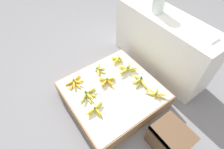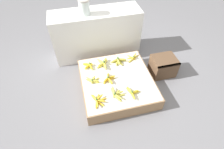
{
  "view_description": "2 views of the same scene",
  "coord_description": "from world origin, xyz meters",
  "px_view_note": "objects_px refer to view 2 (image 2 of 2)",
  "views": [
    {
      "loc": [
        0.92,
        -0.67,
        1.77
      ],
      "look_at": [
        -0.1,
        0.06,
        0.31
      ],
      "focal_mm": 28.0,
      "sensor_mm": 36.0,
      "label": 1
    },
    {
      "loc": [
        -0.44,
        -1.51,
        1.94
      ],
      "look_at": [
        -0.06,
        0.04,
        0.24
      ],
      "focal_mm": 28.0,
      "sensor_mm": 36.0,
      "label": 2
    }
  ],
  "objects_px": {
    "banana_bunch_back_midleft": "(103,63)",
    "wooden_crate": "(163,66)",
    "banana_bunch_front_left": "(98,100)",
    "banana_bunch_back_right": "(133,58)",
    "banana_bunch_middle_left": "(93,80)",
    "banana_bunch_back_midright": "(118,61)",
    "foam_tray_white": "(123,7)",
    "banana_bunch_front_midleft": "(116,94)",
    "banana_bunch_front_midright": "(132,93)",
    "banana_bunch_back_left": "(89,65)",
    "glass_jar": "(84,7)",
    "banana_bunch_middle_midleft": "(109,79)"
  },
  "relations": [
    {
      "from": "foam_tray_white",
      "to": "banana_bunch_back_midright",
      "type": "bearing_deg",
      "value": -110.42
    },
    {
      "from": "banana_bunch_middle_midleft",
      "to": "banana_bunch_front_left",
      "type": "bearing_deg",
      "value": -123.97
    },
    {
      "from": "banana_bunch_back_midleft",
      "to": "banana_bunch_back_left",
      "type": "bearing_deg",
      "value": 176.49
    },
    {
      "from": "banana_bunch_back_midleft",
      "to": "banana_bunch_back_right",
      "type": "height_order",
      "value": "banana_bunch_back_midleft"
    },
    {
      "from": "foam_tray_white",
      "to": "banana_bunch_middle_midleft",
      "type": "bearing_deg",
      "value": -116.24
    },
    {
      "from": "banana_bunch_front_left",
      "to": "banana_bunch_middle_midleft",
      "type": "distance_m",
      "value": 0.37
    },
    {
      "from": "banana_bunch_back_midright",
      "to": "foam_tray_white",
      "type": "xyz_separation_m",
      "value": [
        0.2,
        0.54,
        0.53
      ]
    },
    {
      "from": "banana_bunch_front_left",
      "to": "banana_bunch_middle_midleft",
      "type": "bearing_deg",
      "value": 56.03
    },
    {
      "from": "banana_bunch_back_midright",
      "to": "banana_bunch_middle_midleft",
      "type": "bearing_deg",
      "value": -125.41
    },
    {
      "from": "glass_jar",
      "to": "banana_bunch_front_midright",
      "type": "bearing_deg",
      "value": -70.87
    },
    {
      "from": "banana_bunch_front_midleft",
      "to": "banana_bunch_back_midright",
      "type": "height_order",
      "value": "banana_bunch_back_midright"
    },
    {
      "from": "banana_bunch_back_left",
      "to": "glass_jar",
      "type": "height_order",
      "value": "glass_jar"
    },
    {
      "from": "wooden_crate",
      "to": "banana_bunch_middle_left",
      "type": "distance_m",
      "value": 1.07
    },
    {
      "from": "banana_bunch_front_midleft",
      "to": "banana_bunch_front_left",
      "type": "bearing_deg",
      "value": -171.87
    },
    {
      "from": "banana_bunch_front_midleft",
      "to": "banana_bunch_middle_left",
      "type": "xyz_separation_m",
      "value": [
        -0.24,
        0.3,
        -0.0
      ]
    },
    {
      "from": "foam_tray_white",
      "to": "banana_bunch_front_left",
      "type": "bearing_deg",
      "value": -118.39
    },
    {
      "from": "wooden_crate",
      "to": "banana_bunch_back_midleft",
      "type": "relative_size",
      "value": 1.38
    },
    {
      "from": "banana_bunch_front_midleft",
      "to": "banana_bunch_back_left",
      "type": "distance_m",
      "value": 0.64
    },
    {
      "from": "banana_bunch_front_midleft",
      "to": "glass_jar",
      "type": "distance_m",
      "value": 1.25
    },
    {
      "from": "banana_bunch_front_left",
      "to": "banana_bunch_middle_midleft",
      "type": "height_order",
      "value": "banana_bunch_middle_midleft"
    },
    {
      "from": "banana_bunch_middle_left",
      "to": "banana_bunch_back_left",
      "type": "height_order",
      "value": "banana_bunch_back_left"
    },
    {
      "from": "banana_bunch_front_left",
      "to": "banana_bunch_back_right",
      "type": "height_order",
      "value": "banana_bunch_front_left"
    },
    {
      "from": "banana_bunch_middle_midleft",
      "to": "banana_bunch_back_midright",
      "type": "distance_m",
      "value": 0.37
    },
    {
      "from": "banana_bunch_front_midleft",
      "to": "banana_bunch_back_midleft",
      "type": "xyz_separation_m",
      "value": [
        -0.04,
        0.57,
        0.0
      ]
    },
    {
      "from": "banana_bunch_front_midleft",
      "to": "banana_bunch_front_midright",
      "type": "relative_size",
      "value": 1.09
    },
    {
      "from": "banana_bunch_front_midleft",
      "to": "foam_tray_white",
      "type": "distance_m",
      "value": 1.3
    },
    {
      "from": "wooden_crate",
      "to": "banana_bunch_middle_midleft",
      "type": "xyz_separation_m",
      "value": [
        -0.85,
        -0.12,
        0.07
      ]
    },
    {
      "from": "banana_bunch_front_left",
      "to": "banana_bunch_front_midleft",
      "type": "bearing_deg",
      "value": 8.13
    },
    {
      "from": "banana_bunch_back_midright",
      "to": "banana_bunch_middle_left",
      "type": "bearing_deg",
      "value": -147.24
    },
    {
      "from": "banana_bunch_middle_left",
      "to": "foam_tray_white",
      "type": "distance_m",
      "value": 1.17
    },
    {
      "from": "banana_bunch_back_midleft",
      "to": "banana_bunch_back_midright",
      "type": "relative_size",
      "value": 1.03
    },
    {
      "from": "banana_bunch_front_midright",
      "to": "banana_bunch_back_right",
      "type": "distance_m",
      "value": 0.66
    },
    {
      "from": "banana_bunch_front_left",
      "to": "glass_jar",
      "type": "xyz_separation_m",
      "value": [
        0.06,
        1.09,
        0.64
      ]
    },
    {
      "from": "banana_bunch_front_left",
      "to": "banana_bunch_back_midright",
      "type": "height_order",
      "value": "banana_bunch_back_midright"
    },
    {
      "from": "banana_bunch_front_left",
      "to": "banana_bunch_front_midright",
      "type": "distance_m",
      "value": 0.43
    },
    {
      "from": "banana_bunch_front_left",
      "to": "banana_bunch_front_midleft",
      "type": "xyz_separation_m",
      "value": [
        0.23,
        0.03,
        0.0
      ]
    },
    {
      "from": "banana_bunch_front_midright",
      "to": "banana_bunch_back_left",
      "type": "height_order",
      "value": "same"
    },
    {
      "from": "banana_bunch_back_midleft",
      "to": "foam_tray_white",
      "type": "xyz_separation_m",
      "value": [
        0.43,
        0.54,
        0.53
      ]
    },
    {
      "from": "banana_bunch_back_left",
      "to": "foam_tray_white",
      "type": "xyz_separation_m",
      "value": [
        0.63,
        0.53,
        0.54
      ]
    },
    {
      "from": "banana_bunch_back_midleft",
      "to": "wooden_crate",
      "type": "bearing_deg",
      "value": -12.03
    },
    {
      "from": "wooden_crate",
      "to": "banana_bunch_front_midleft",
      "type": "relative_size",
      "value": 1.43
    },
    {
      "from": "banana_bunch_middle_midleft",
      "to": "banana_bunch_middle_left",
      "type": "bearing_deg",
      "value": 173.05
    },
    {
      "from": "banana_bunch_middle_midleft",
      "to": "banana_bunch_back_midright",
      "type": "xyz_separation_m",
      "value": [
        0.21,
        0.3,
        0.0
      ]
    },
    {
      "from": "banana_bunch_front_midright",
      "to": "banana_bunch_back_midleft",
      "type": "distance_m",
      "value": 0.64
    },
    {
      "from": "banana_bunch_middle_left",
      "to": "banana_bunch_back_midright",
      "type": "distance_m",
      "value": 0.51
    },
    {
      "from": "wooden_crate",
      "to": "glass_jar",
      "type": "relative_size",
      "value": 1.6
    },
    {
      "from": "foam_tray_white",
      "to": "banana_bunch_front_midleft",
      "type": "bearing_deg",
      "value": -109.13
    },
    {
      "from": "banana_bunch_back_left",
      "to": "glass_jar",
      "type": "bearing_deg",
      "value": 81.48
    },
    {
      "from": "wooden_crate",
      "to": "banana_bunch_front_midright",
      "type": "distance_m",
      "value": 0.75
    },
    {
      "from": "glass_jar",
      "to": "banana_bunch_front_midleft",
      "type": "bearing_deg",
      "value": -80.56
    }
  ]
}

